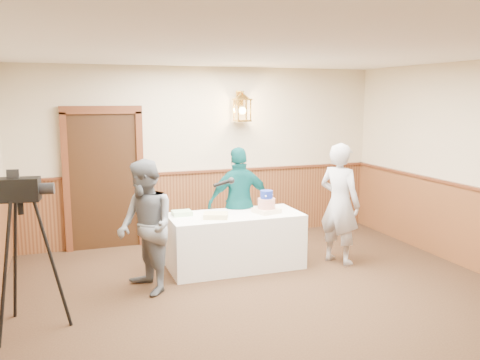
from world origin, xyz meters
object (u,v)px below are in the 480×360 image
object	(u,v)px
display_table	(235,241)
tv_camera_rig	(25,263)
sheet_cake_green	(182,213)
baker	(340,204)
interviewer	(146,227)
sheet_cake_yellow	(216,216)
assistant_p	(240,203)
tiered_cake	(266,204)

from	to	relation	value
display_table	tv_camera_rig	bearing A→B (deg)	-157.03
sheet_cake_green	baker	size ratio (longest dim) A/B	0.15
display_table	interviewer	bearing A→B (deg)	-159.09
display_table	sheet_cake_green	bearing A→B (deg)	165.94
display_table	sheet_cake_yellow	distance (m)	0.53
display_table	baker	size ratio (longest dim) A/B	1.06
interviewer	tv_camera_rig	xyz separation A→B (m)	(-1.30, -0.60, -0.11)
display_table	tv_camera_rig	size ratio (longest dim) A/B	1.16
display_table	baker	distance (m)	1.55
interviewer	assistant_p	xyz separation A→B (m)	(1.50, 0.89, 0.01)
display_table	interviewer	world-z (taller)	interviewer
interviewer	tv_camera_rig	size ratio (longest dim) A/B	1.03
tv_camera_rig	interviewer	bearing A→B (deg)	32.07
sheet_cake_yellow	interviewer	xyz separation A→B (m)	(-0.98, -0.36, 0.02)
display_table	tv_camera_rig	distance (m)	2.83
tiered_cake	interviewer	distance (m)	1.78
display_table	assistant_p	size ratio (longest dim) A/B	1.11
sheet_cake_yellow	assistant_p	bearing A→B (deg)	45.29
sheet_cake_green	tv_camera_rig	distance (m)	2.28
display_table	tiered_cake	size ratio (longest dim) A/B	4.91
sheet_cake_green	tiered_cake	bearing A→B (deg)	-11.85
sheet_cake_green	baker	distance (m)	2.19
tiered_cake	assistant_p	distance (m)	0.52
interviewer	display_table	bearing A→B (deg)	95.82
tiered_cake	tv_camera_rig	xyz separation A→B (m)	(-3.02, -1.03, -0.17)
display_table	tiered_cake	xyz separation A→B (m)	(0.43, -0.06, 0.50)
tiered_cake	interviewer	bearing A→B (deg)	-166.01
sheet_cake_yellow	assistant_p	size ratio (longest dim) A/B	0.19
sheet_cake_yellow	tv_camera_rig	distance (m)	2.47
assistant_p	tv_camera_rig	bearing A→B (deg)	29.90
tv_camera_rig	baker	bearing A→B (deg)	18.40
assistant_p	tv_camera_rig	distance (m)	3.18
sheet_cake_yellow	sheet_cake_green	distance (m)	0.49
display_table	sheet_cake_yellow	size ratio (longest dim) A/B	5.74
display_table	sheet_cake_green	distance (m)	0.82
display_table	sheet_cake_yellow	bearing A→B (deg)	-157.73
tiered_cake	tv_camera_rig	size ratio (longest dim) A/B	0.24
tiered_cake	assistant_p	xyz separation A→B (m)	(-0.22, 0.47, -0.06)
tiered_cake	baker	world-z (taller)	baker
sheet_cake_yellow	baker	world-z (taller)	baker
tiered_cake	tv_camera_rig	world-z (taller)	tv_camera_rig
display_table	assistant_p	xyz separation A→B (m)	(0.21, 0.40, 0.43)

